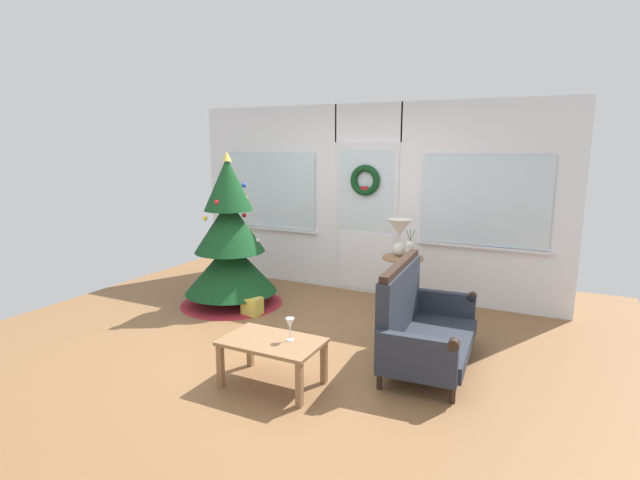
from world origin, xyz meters
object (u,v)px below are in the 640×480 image
christmas_tree (230,247)px  coffee_table (272,347)px  settee_sofa (419,324)px  wine_glass (290,324)px  side_table (402,274)px  flower_vase (410,249)px  table_lamp (400,232)px  gift_box (252,306)px

christmas_tree → coffee_table: bearing=-44.9°
settee_sofa → wine_glass: bearing=-133.2°
side_table → coffee_table: side_table is taller
flower_vase → coffee_table: (-0.56, -2.12, -0.49)m
flower_vase → wine_glass: size_ratio=1.79×
table_lamp → flower_vase: 0.25m
flower_vase → coffee_table: flower_vase is taller
settee_sofa → side_table: size_ratio=2.00×
gift_box → side_table: bearing=26.4°
flower_vase → coffee_table: 2.24m
settee_sofa → side_table: (-0.54, 1.20, 0.13)m
flower_vase → coffee_table: bearing=-104.8°
gift_box → settee_sofa: bearing=-10.6°
side_table → gift_box: 1.84m
settee_sofa → flower_vase: size_ratio=4.09×
table_lamp → wine_glass: size_ratio=2.26×
settee_sofa → flower_vase: (-0.44, 1.14, 0.46)m
flower_vase → wine_glass: flower_vase is taller
christmas_tree → side_table: 2.17m
table_lamp → gift_box: size_ratio=2.08×
side_table → table_lamp: size_ratio=1.63×
christmas_tree → coffee_table: (1.63, -1.62, -0.40)m
table_lamp → wine_glass: 2.21m
table_lamp → coffee_table: table_lamp is taller
wine_glass → table_lamp: bearing=83.1°
christmas_tree → settee_sofa: size_ratio=1.35×
table_lamp → flower_vase: size_ratio=1.26×
side_table → gift_box: size_ratio=3.39×
side_table → table_lamp: (-0.06, 0.04, 0.49)m
coffee_table → table_lamp: bearing=79.8°
flower_vase → coffee_table: size_ratio=0.42×
christmas_tree → coffee_table: 2.33m
side_table → settee_sofa: bearing=-65.8°
table_lamp → gift_box: 1.97m
settee_sofa → side_table: bearing=114.2°
settee_sofa → wine_glass: size_ratio=7.34×
table_lamp → settee_sofa: bearing=-64.2°
coffee_table → side_table: bearing=78.1°
gift_box → coffee_table: bearing=-50.3°
table_lamp → gift_box: (-1.54, -0.84, -0.90)m
settee_sofa → gift_box: 2.20m
christmas_tree → settee_sofa: christmas_tree is taller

